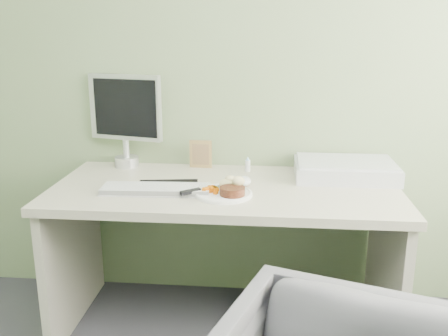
# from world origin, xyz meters

# --- Properties ---
(wall_back) EXTENTS (3.50, 0.00, 3.50)m
(wall_back) POSITION_xyz_m (0.00, 2.00, 1.35)
(wall_back) COLOR #71875E
(wall_back) RESTS_ON floor
(desk) EXTENTS (1.60, 0.75, 0.73)m
(desk) POSITION_xyz_m (0.00, 1.62, 0.55)
(desk) COLOR #BDB39E
(desk) RESTS_ON floor
(plate) EXTENTS (0.25, 0.25, 0.01)m
(plate) POSITION_xyz_m (0.00, 1.49, 0.74)
(plate) COLOR white
(plate) RESTS_ON desk
(steak) EXTENTS (0.14, 0.14, 0.03)m
(steak) POSITION_xyz_m (0.04, 1.46, 0.76)
(steak) COLOR black
(steak) RESTS_ON plate
(potato_pile) EXTENTS (0.13, 0.11, 0.06)m
(potato_pile) POSITION_xyz_m (0.04, 1.56, 0.77)
(potato_pile) COLOR tan
(potato_pile) RESTS_ON plate
(carrot_heap) EXTENTS (0.07, 0.06, 0.04)m
(carrot_heap) POSITION_xyz_m (-0.05, 1.49, 0.76)
(carrot_heap) COLOR #DD6504
(carrot_heap) RESTS_ON plate
(steak_knife) EXTENTS (0.20, 0.17, 0.02)m
(steak_knife) POSITION_xyz_m (-0.10, 1.48, 0.76)
(steak_knife) COLOR silver
(steak_knife) RESTS_ON plate
(mousepad) EXTENTS (0.31, 0.28, 0.00)m
(mousepad) POSITION_xyz_m (-0.26, 1.57, 0.73)
(mousepad) COLOR black
(mousepad) RESTS_ON desk
(keyboard) EXTENTS (0.48, 0.16, 0.02)m
(keyboard) POSITION_xyz_m (-0.30, 1.51, 0.75)
(keyboard) COLOR white
(keyboard) RESTS_ON desk
(computer_mouse) EXTENTS (0.07, 0.11, 0.04)m
(computer_mouse) POSITION_xyz_m (0.09, 1.65, 0.75)
(computer_mouse) COLOR white
(computer_mouse) RESTS_ON desk
(photo_frame) EXTENTS (0.12, 0.02, 0.15)m
(photo_frame) POSITION_xyz_m (-0.16, 1.94, 0.80)
(photo_frame) COLOR olive
(photo_frame) RESTS_ON desk
(eyedrop_bottle) EXTENTS (0.03, 0.03, 0.08)m
(eyedrop_bottle) POSITION_xyz_m (0.09, 1.89, 0.77)
(eyedrop_bottle) COLOR white
(eyedrop_bottle) RESTS_ON desk
(scanner) EXTENTS (0.48, 0.32, 0.08)m
(scanner) POSITION_xyz_m (0.57, 1.82, 0.77)
(scanner) COLOR silver
(scanner) RESTS_ON desk
(monitor) EXTENTS (0.40, 0.15, 0.48)m
(monitor) POSITION_xyz_m (-0.55, 1.94, 1.00)
(monitor) COLOR silver
(monitor) RESTS_ON desk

